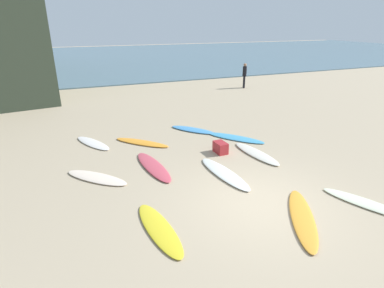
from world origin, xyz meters
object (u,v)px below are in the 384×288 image
at_px(surfboard_4, 153,166).
at_px(surfboard_10, 193,130).
at_px(beach_cooler, 220,148).
at_px(surfboard_2, 236,138).
at_px(surfboard_9, 142,142).
at_px(surfboard_3, 224,173).
at_px(surfboard_8, 256,153).
at_px(beachgoer_near, 244,74).
at_px(surfboard_5, 159,229).
at_px(surfboard_7, 97,178).
at_px(surfboard_0, 367,204).
at_px(surfboard_1, 302,218).
at_px(surfboard_6, 93,143).

xyz_separation_m(surfboard_4, surfboard_10, (2.58, 2.91, -0.00)).
bearing_deg(beach_cooler, surfboard_4, -173.86).
bearing_deg(surfboard_2, surfboard_9, 127.65).
bearing_deg(beach_cooler, surfboard_10, 90.08).
bearing_deg(surfboard_2, beach_cooler, -177.65).
height_order(surfboard_3, beach_cooler, beach_cooler).
relative_size(surfboard_8, beachgoer_near, 1.34).
bearing_deg(surfboard_2, surfboard_8, -132.28).
height_order(surfboard_5, surfboard_7, surfboard_7).
xyz_separation_m(surfboard_0, surfboard_5, (-5.29, 1.04, -0.00)).
bearing_deg(surfboard_1, surfboard_5, -163.44).
bearing_deg(surfboard_1, beach_cooler, 121.44).
bearing_deg(surfboard_9, surfboard_1, -113.91).
bearing_deg(beach_cooler, surfboard_5, -133.83).
relative_size(surfboard_5, surfboard_8, 0.97).
bearing_deg(surfboard_6, surfboard_3, 104.08).
relative_size(surfboard_1, beach_cooler, 4.62).
height_order(surfboard_5, surfboard_9, surfboard_9).
xyz_separation_m(surfboard_4, beachgoer_near, (9.55, 10.21, 0.92)).
bearing_deg(surfboard_9, beachgoer_near, -4.32).
relative_size(surfboard_2, beach_cooler, 4.32).
height_order(surfboard_0, surfboard_3, surfboard_3).
bearing_deg(surfboard_0, surfboard_3, -72.19).
xyz_separation_m(surfboard_4, surfboard_5, (-0.75, -3.19, -0.01)).
bearing_deg(beachgoer_near, surfboard_3, 173.93).
distance_m(surfboard_2, surfboard_7, 5.79).
relative_size(surfboard_3, surfboard_6, 1.20).
bearing_deg(surfboard_4, surfboard_8, 168.14).
relative_size(surfboard_9, beachgoer_near, 1.35).
distance_m(surfboard_5, surfboard_9, 5.52).
bearing_deg(surfboard_9, surfboard_3, -108.56).
distance_m(surfboard_4, surfboard_9, 2.26).
bearing_deg(surfboard_1, surfboard_10, 121.57).
relative_size(surfboard_7, surfboard_8, 0.93).
height_order(surfboard_1, surfboard_5, surfboard_1).
bearing_deg(surfboard_10, surfboard_2, 88.70).
distance_m(surfboard_3, surfboard_10, 4.27).
relative_size(surfboard_0, surfboard_10, 1.09).
xyz_separation_m(surfboard_1, beachgoer_near, (6.98, 14.30, 0.92)).
bearing_deg(surfboard_10, beachgoer_near, -172.92).
distance_m(surfboard_5, surfboard_6, 6.17).
bearing_deg(surfboard_4, surfboard_3, 139.25).
bearing_deg(beachgoer_near, beach_cooler, 172.45).
height_order(surfboard_1, surfboard_8, surfboard_8).
height_order(surfboard_0, surfboard_7, surfboard_7).
bearing_deg(beachgoer_near, surfboard_7, 159.72).
xyz_separation_m(surfboard_0, surfboard_10, (-1.96, 7.14, 0.01)).
height_order(surfboard_9, beachgoer_near, beachgoer_near).
bearing_deg(surfboard_2, surfboard_5, -173.43).
distance_m(surfboard_5, surfboard_7, 3.27).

